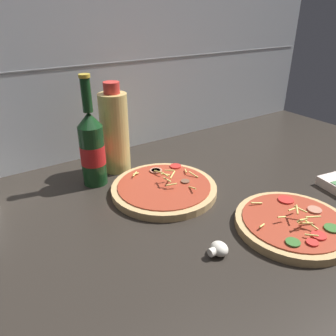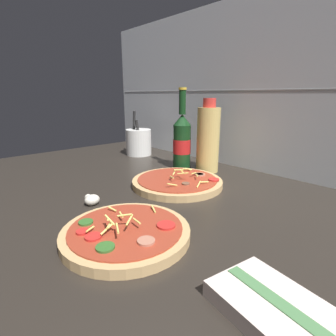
# 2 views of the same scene
# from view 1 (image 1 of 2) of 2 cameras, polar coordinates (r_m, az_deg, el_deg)

# --- Properties ---
(counter_slab) EXTENTS (1.60, 0.90, 0.03)m
(counter_slab) POSITION_cam_1_polar(r_m,az_deg,el_deg) (0.78, 8.12, -8.13)
(counter_slab) COLOR #28231E
(counter_slab) RESTS_ON ground
(tile_backsplash) EXTENTS (1.60, 0.01, 0.60)m
(tile_backsplash) POSITION_cam_1_polar(r_m,az_deg,el_deg) (1.03, -8.35, 17.81)
(tile_backsplash) COLOR silver
(tile_backsplash) RESTS_ON ground
(pizza_near) EXTENTS (0.24, 0.24, 0.05)m
(pizza_near) POSITION_cam_1_polar(r_m,az_deg,el_deg) (0.75, 20.93, -9.07)
(pizza_near) COLOR tan
(pizza_near) RESTS_ON counter_slab
(pizza_far) EXTENTS (0.26, 0.26, 0.05)m
(pizza_far) POSITION_cam_1_polar(r_m,az_deg,el_deg) (0.83, -0.68, -3.56)
(pizza_far) COLOR tan
(pizza_far) RESTS_ON counter_slab
(beer_bottle) EXTENTS (0.06, 0.06, 0.28)m
(beer_bottle) POSITION_cam_1_polar(r_m,az_deg,el_deg) (0.85, -13.08, 3.51)
(beer_bottle) COLOR #143819
(beer_bottle) RESTS_ON counter_slab
(oil_bottle) EXTENTS (0.08, 0.08, 0.25)m
(oil_bottle) POSITION_cam_1_polar(r_m,az_deg,el_deg) (0.92, -9.26, 6.28)
(oil_bottle) COLOR #D6B766
(oil_bottle) RESTS_ON counter_slab
(mushroom_left) EXTENTS (0.04, 0.04, 0.03)m
(mushroom_left) POSITION_cam_1_polar(r_m,az_deg,el_deg) (0.64, 8.78, -13.78)
(mushroom_left) COLOR white
(mushroom_left) RESTS_ON counter_slab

